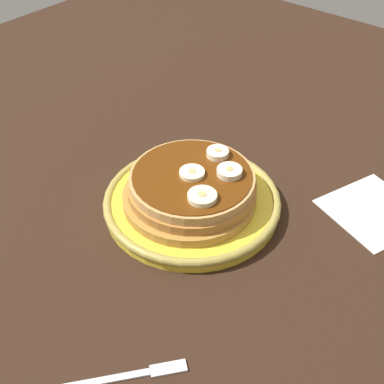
{
  "coord_description": "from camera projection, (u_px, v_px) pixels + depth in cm",
  "views": [
    {
      "loc": [
        37.67,
        31.61,
        44.48
      ],
      "look_at": [
        0.0,
        0.0,
        2.64
      ],
      "focal_mm": 48.2,
      "sensor_mm": 36.0,
      "label": 1
    }
  ],
  "objects": [
    {
      "name": "ground_plane",
      "position": [
        192.0,
        216.0,
        0.67
      ],
      "size": [
        140.0,
        140.0,
        3.0
      ],
      "primitive_type": "cube",
      "color": "black"
    },
    {
      "name": "plate",
      "position": [
        192.0,
        202.0,
        0.66
      ],
      "size": [
        22.56,
        22.56,
        1.93
      ],
      "color": "yellow",
      "rests_on": "ground_plane"
    },
    {
      "name": "pancake_stack",
      "position": [
        191.0,
        186.0,
        0.64
      ],
      "size": [
        17.17,
        16.9,
        3.83
      ],
      "color": "#AD7C34",
      "rests_on": "plate"
    },
    {
      "name": "banana_slice_0",
      "position": [
        192.0,
        171.0,
        0.63
      ],
      "size": [
        3.13,
        3.13,
        0.77
      ],
      "color": "#F4EBB8",
      "rests_on": "pancake_stack"
    },
    {
      "name": "banana_slice_1",
      "position": [
        202.0,
        197.0,
        0.59
      ],
      "size": [
        3.45,
        3.45,
        0.89
      ],
      "color": "#F2E9B3",
      "rests_on": "pancake_stack"
    },
    {
      "name": "banana_slice_2",
      "position": [
        229.0,
        172.0,
        0.63
      ],
      "size": [
        3.12,
        3.12,
        1.02
      ],
      "color": "#EFE1C2",
      "rests_on": "pancake_stack"
    },
    {
      "name": "banana_slice_3",
      "position": [
        218.0,
        154.0,
        0.65
      ],
      "size": [
        2.85,
        2.85,
        1.06
      ],
      "color": "#FBECC6",
      "rests_on": "pancake_stack"
    },
    {
      "name": "napkin",
      "position": [
        374.0,
        211.0,
        0.66
      ],
      "size": [
        14.06,
        14.06,
        0.3
      ],
      "primitive_type": "cube",
      "rotation": [
        0.0,
        0.0,
        -0.34
      ],
      "color": "white",
      "rests_on": "ground_plane"
    },
    {
      "name": "fork",
      "position": [
        127.0,
        375.0,
        0.48
      ],
      "size": [
        10.8,
        8.83,
        0.5
      ],
      "color": "silver",
      "rests_on": "ground_plane"
    }
  ]
}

